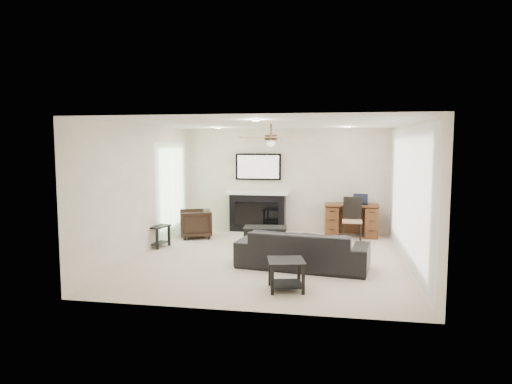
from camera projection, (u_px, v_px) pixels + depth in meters
room_shell at (281, 168)px, 8.41m from camera, size 5.50×5.54×2.52m
sofa at (303, 249)px, 7.86m from camera, size 2.34×1.18×0.65m
armchair at (195, 224)px, 10.41m from camera, size 0.90×0.89×0.64m
coffee_table at (265, 236)px, 9.59m from camera, size 0.94×0.58×0.40m
end_table_near at (286, 275)px, 6.67m from camera, size 0.62×0.62×0.45m
end_table_left at (155, 236)px, 9.49m from camera, size 0.60×0.60×0.45m
fireplace_unit at (257, 193)px, 11.08m from camera, size 1.52×0.34×1.91m
desk at (351, 220)px, 10.51m from camera, size 1.22×0.56×0.76m
desk_chair at (352, 220)px, 9.96m from camera, size 0.43×0.45×0.97m
laptop at (361, 199)px, 10.40m from camera, size 0.33×0.24×0.23m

